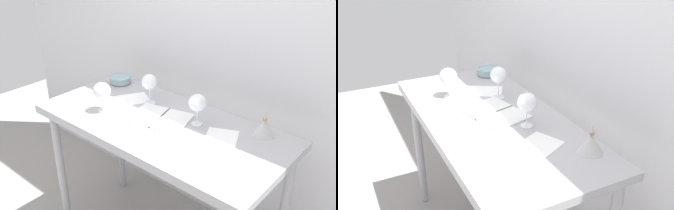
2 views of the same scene
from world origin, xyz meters
The scene contains 10 objects.
back_wall centered at (0.00, 0.49, 1.30)m, with size 3.80×0.04×2.60m, color silver.
steel_counter centered at (0.00, -0.01, 0.79)m, with size 1.40×0.65×0.90m.
wine_glass_far_right centered at (0.16, 0.10, 1.02)m, with size 0.10×0.10×0.17m.
wine_glass_far_left centered at (-0.20, 0.12, 1.03)m, with size 0.09×0.09×0.18m.
wine_glass_near_left centered at (-0.34, -0.12, 1.02)m, with size 0.10×0.10×0.17m.
open_notebook centered at (-0.03, 0.02, 0.90)m, with size 0.37×0.31×0.01m.
tasting_sheet_upper centered at (0.35, 0.04, 0.90)m, with size 0.16×0.21×0.00m, color white.
tasting_sheet_lower centered at (-0.34, 0.05, 0.90)m, with size 0.15×0.28×0.00m, color white.
tasting_bowl centered at (-0.56, 0.22, 0.93)m, with size 0.14×0.14×0.05m.
decanter_funnel centered at (0.48, 0.22, 0.94)m, with size 0.11×0.11×0.14m.
Camera 2 is at (1.53, -0.70, 1.75)m, focal length 39.98 mm.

